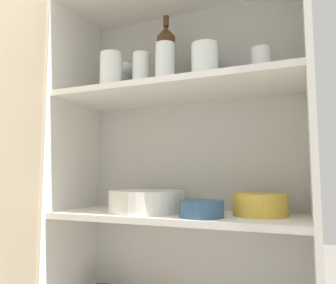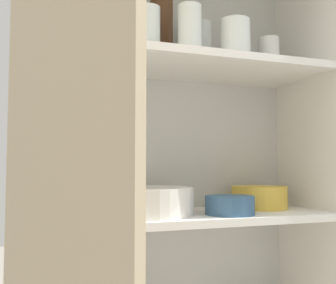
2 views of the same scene
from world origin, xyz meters
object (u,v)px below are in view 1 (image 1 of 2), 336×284
plate_stack_white (147,201)px  mixing_bowl_large (260,204)px  serving_bowl_small (202,208)px  wine_bottle (166,58)px

plate_stack_white → mixing_bowl_large: plate_stack_white is taller
plate_stack_white → serving_bowl_small: plate_stack_white is taller
plate_stack_white → mixing_bowl_large: 0.37m
wine_bottle → mixing_bowl_large: bearing=0.7°
plate_stack_white → mixing_bowl_large: bearing=6.0°
mixing_bowl_large → serving_bowl_small: size_ratio=1.27×
mixing_bowl_large → serving_bowl_small: mixing_bowl_large is taller
wine_bottle → plate_stack_white: 0.50m
plate_stack_white → serving_bowl_small: (0.21, -0.07, -0.01)m
wine_bottle → serving_bowl_small: 0.54m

